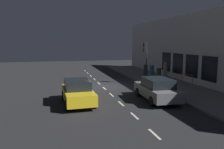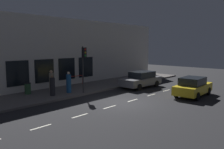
% 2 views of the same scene
% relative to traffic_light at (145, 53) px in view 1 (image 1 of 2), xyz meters
% --- Properties ---
extents(ground_plane, '(60.00, 60.00, 0.00)m').
position_rel_traffic_light_xyz_m(ground_plane, '(-4.28, -0.12, -3.07)').
color(ground_plane, '#232326').
extents(sidewalk, '(4.50, 32.00, 0.15)m').
position_rel_traffic_light_xyz_m(sidewalk, '(1.97, -0.12, -2.99)').
color(sidewalk, '#5B5654').
rests_on(sidewalk, ground).
extents(building_facade, '(0.65, 32.00, 6.83)m').
position_rel_traffic_light_xyz_m(building_facade, '(4.52, -0.12, 0.34)').
color(building_facade, beige).
rests_on(building_facade, ground).
extents(lane_centre_line, '(0.12, 27.20, 0.01)m').
position_rel_traffic_light_xyz_m(lane_centre_line, '(-4.28, -1.12, -3.07)').
color(lane_centre_line, beige).
rests_on(lane_centre_line, ground).
extents(traffic_light, '(0.45, 0.32, 3.94)m').
position_rel_traffic_light_xyz_m(traffic_light, '(0.00, 0.00, 0.00)').
color(traffic_light, '#2D2D30').
rests_on(traffic_light, sidewalk).
extents(parked_car_0, '(2.12, 4.65, 1.58)m').
position_rel_traffic_light_xyz_m(parked_car_0, '(-1.60, -6.05, -2.28)').
color(parked_car_0, slate).
rests_on(parked_car_0, ground).
extents(parked_car_1, '(2.00, 4.29, 1.58)m').
position_rel_traffic_light_xyz_m(parked_car_1, '(-7.06, -5.60, -2.28)').
color(parked_car_1, gold).
rests_on(parked_car_1, ground).
extents(pedestrian_0, '(0.56, 0.56, 1.84)m').
position_rel_traffic_light_xyz_m(pedestrian_0, '(2.85, 1.32, -2.07)').
color(pedestrian_0, gray).
rests_on(pedestrian_0, sidewalk).
extents(pedestrian_1, '(0.42, 0.42, 1.80)m').
position_rel_traffic_light_xyz_m(pedestrian_1, '(1.08, 0.79, -2.09)').
color(pedestrian_1, '#1E5189').
rests_on(pedestrian_1, sidewalk).
extents(pedestrian_2, '(0.43, 0.43, 1.66)m').
position_rel_traffic_light_xyz_m(pedestrian_2, '(1.08, 2.40, -2.17)').
color(pedestrian_2, '#232328').
rests_on(pedestrian_2, sidewalk).
extents(trash_bin, '(0.53, 0.53, 0.93)m').
position_rel_traffic_light_xyz_m(trash_bin, '(3.17, 3.41, -2.45)').
color(trash_bin, '#2D5633').
rests_on(trash_bin, sidewalk).
extents(red_railing, '(0.05, 1.81, 0.97)m').
position_rel_traffic_light_xyz_m(red_railing, '(3.45, -1.89, -2.22)').
color(red_railing, red).
rests_on(red_railing, sidewalk).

